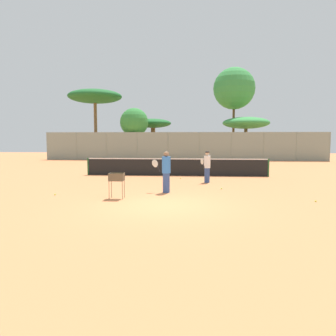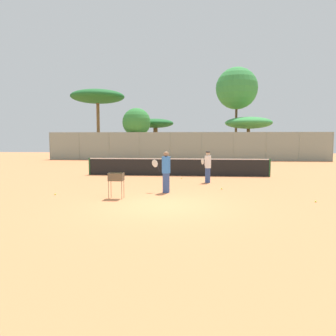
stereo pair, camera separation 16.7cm
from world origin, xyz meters
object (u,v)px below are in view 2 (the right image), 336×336
at_px(player_red_cap, 166,171).
at_px(parked_car, 154,152).
at_px(ball_cart, 116,179).
at_px(player_white_outfit, 208,166).
at_px(tennis_net, 177,167).

bearing_deg(player_red_cap, parked_car, -59.38).
distance_m(player_red_cap, parked_car, 24.90).
height_order(player_red_cap, ball_cart, player_red_cap).
bearing_deg(parked_car, player_red_cap, -81.09).
bearing_deg(parked_car, player_white_outfit, -74.99).
xyz_separation_m(ball_cart, parked_car, (-2.09, 26.16, -0.09)).
distance_m(player_white_outfit, parked_car, 22.06).
distance_m(player_red_cap, ball_cart, 2.36).
relative_size(tennis_net, parked_car, 2.68).
xyz_separation_m(tennis_net, ball_cart, (-1.86, -7.86, 0.20)).
distance_m(tennis_net, player_red_cap, 6.31).
xyz_separation_m(tennis_net, player_red_cap, (-0.09, -6.30, 0.35)).
bearing_deg(player_white_outfit, ball_cart, -4.76).
bearing_deg(ball_cart, player_white_outfit, 53.28).
bearing_deg(ball_cart, player_red_cap, 41.50).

